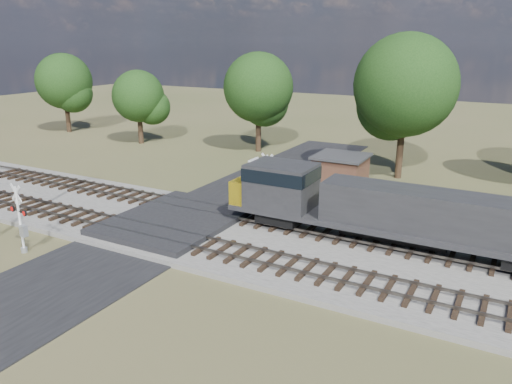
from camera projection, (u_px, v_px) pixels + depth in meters
The scene contains 10 objects.
ground at pixel (171, 228), 30.95m from camera, with size 160.00×160.00×0.00m, color #464F2A.
ballast_bed at pixel (326, 255), 26.71m from camera, with size 140.00×10.00×0.30m, color gray.
road at pixel (171, 228), 30.94m from camera, with size 7.00×60.00×0.08m, color black.
crossing_panel at pixel (176, 221), 31.28m from camera, with size 7.00×9.00×0.62m, color #262628.
track_near at pixel (193, 243), 27.72m from camera, with size 140.00×2.60×0.33m.
track_far at pixel (239, 216), 31.90m from camera, with size 140.00×2.60×0.33m.
crossing_signal_near at pixel (21, 225), 26.93m from camera, with size 1.57×0.38×3.91m.
crossing_signal_far at pixel (266, 185), 34.36m from camera, with size 1.56×0.35×3.88m.
equipment_shed at pixel (340, 172), 38.93m from camera, with size 3.98×3.98×2.68m.
treeline at pixel (417, 93), 42.16m from camera, with size 82.90×12.05×11.88m.
Camera 1 is at (18.57, -22.82, 11.19)m, focal length 35.00 mm.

